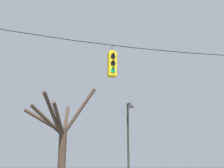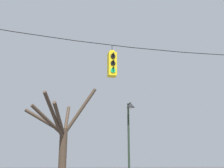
# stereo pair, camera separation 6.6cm
# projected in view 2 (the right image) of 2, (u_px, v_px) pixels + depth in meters

# --- Properties ---
(span_wire) EXTENTS (17.25, 0.03, 0.45)m
(span_wire) POSITION_uv_depth(u_px,v_px,m) (158.00, 47.00, 12.44)
(span_wire) COLOR black
(traffic_light_near_left_pole) EXTENTS (0.34, 0.58, 1.39)m
(traffic_light_near_left_pole) POSITION_uv_depth(u_px,v_px,m) (112.00, 64.00, 11.72)
(traffic_light_near_left_pole) COLOR yellow
(street_lamp) EXTENTS (0.46, 0.80, 5.04)m
(street_lamp) POSITION_uv_depth(u_px,v_px,m) (130.00, 126.00, 16.21)
(street_lamp) COLOR #233323
(street_lamp) RESTS_ON ground_plane
(bare_tree) EXTENTS (4.28, 4.23, 6.16)m
(bare_tree) POSITION_uv_depth(u_px,v_px,m) (61.00, 139.00, 16.37)
(bare_tree) COLOR #423326
(bare_tree) RESTS_ON ground_plane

